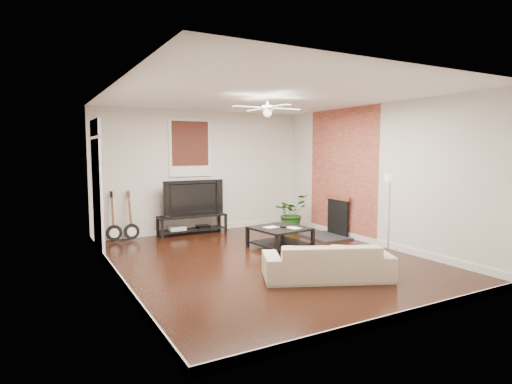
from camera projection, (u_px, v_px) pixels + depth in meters
room at (267, 179)px, 7.11m from camera, size 5.01×6.01×2.81m
brick_accent at (342, 173)px, 9.17m from camera, size 0.02×2.20×2.80m
fireplace at (331, 216)px, 9.13m from camera, size 0.80×1.10×0.92m
window_back at (190, 148)px, 9.50m from camera, size 1.00×0.06×1.30m
door_left at (98, 186)px, 7.60m from camera, size 0.08×1.00×2.50m
tv_stand at (192, 224)px, 9.49m from camera, size 1.55×0.41×0.43m
tv at (192, 197)px, 9.44m from camera, size 1.39×0.18×0.80m
coffee_table at (280, 238)px, 8.12m from camera, size 1.09×1.09×0.40m
sofa at (327, 261)px, 6.16m from camera, size 2.00×1.43×0.55m
floor_lamp at (389, 220)px, 6.84m from camera, size 0.33×0.33×1.53m
potted_plant at (291, 213)px, 9.81m from camera, size 0.98×0.92×0.87m
guitar_left at (113, 217)px, 8.60m from camera, size 0.35×0.26×1.06m
guitar_right at (131, 216)px, 8.75m from camera, size 0.33×0.24×1.06m
ceiling_fan at (267, 108)px, 6.99m from camera, size 1.24×1.24×0.32m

